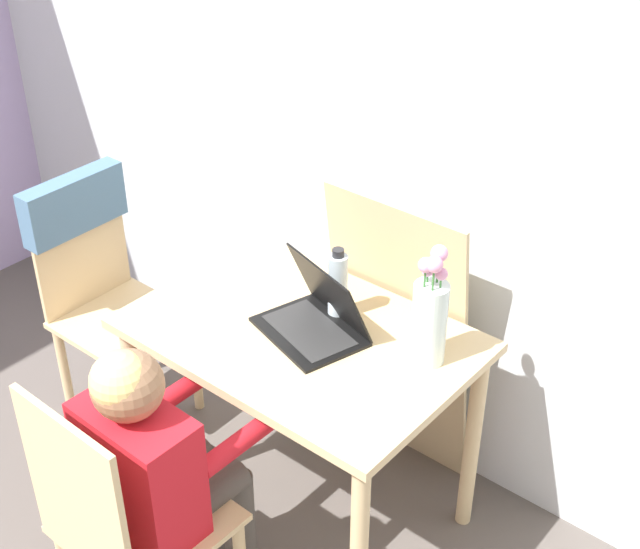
{
  "coord_description": "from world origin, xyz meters",
  "views": [
    {
      "loc": [
        1.29,
        0.1,
        2.28
      ],
      "look_at": [
        -0.09,
        1.76,
        0.91
      ],
      "focal_mm": 50.0,
      "sensor_mm": 36.0,
      "label": 1
    }
  ],
  "objects_px": {
    "chair_occupied": "(124,527)",
    "laptop": "(317,315)",
    "chair_spare": "(94,263)",
    "water_bottle": "(338,285)",
    "person_seated": "(154,457)",
    "flower_vase": "(430,316)"
  },
  "relations": [
    {
      "from": "chair_spare",
      "to": "flower_vase",
      "type": "height_order",
      "value": "flower_vase"
    },
    {
      "from": "water_bottle",
      "to": "chair_occupied",
      "type": "bearing_deg",
      "value": -93.66
    },
    {
      "from": "chair_occupied",
      "to": "water_bottle",
      "type": "height_order",
      "value": "water_bottle"
    },
    {
      "from": "chair_spare",
      "to": "person_seated",
      "type": "relative_size",
      "value": 0.93
    },
    {
      "from": "chair_occupied",
      "to": "chair_spare",
      "type": "distance_m",
      "value": 1.12
    },
    {
      "from": "laptop",
      "to": "chair_spare",
      "type": "bearing_deg",
      "value": -158.85
    },
    {
      "from": "flower_vase",
      "to": "water_bottle",
      "type": "xyz_separation_m",
      "value": [
        -0.33,
        0.01,
        -0.04
      ]
    },
    {
      "from": "chair_occupied",
      "to": "laptop",
      "type": "bearing_deg",
      "value": -93.44
    },
    {
      "from": "chair_spare",
      "to": "laptop",
      "type": "relative_size",
      "value": 2.56
    },
    {
      "from": "person_seated",
      "to": "laptop",
      "type": "relative_size",
      "value": 2.75
    },
    {
      "from": "laptop",
      "to": "water_bottle",
      "type": "xyz_separation_m",
      "value": [
        -0.0,
        0.1,
        0.06
      ]
    },
    {
      "from": "chair_occupied",
      "to": "person_seated",
      "type": "height_order",
      "value": "person_seated"
    },
    {
      "from": "flower_vase",
      "to": "water_bottle",
      "type": "distance_m",
      "value": 0.33
    },
    {
      "from": "person_seated",
      "to": "water_bottle",
      "type": "xyz_separation_m",
      "value": [
        0.05,
        0.7,
        0.21
      ]
    },
    {
      "from": "chair_occupied",
      "to": "laptop",
      "type": "height_order",
      "value": "laptop"
    },
    {
      "from": "chair_occupied",
      "to": "chair_spare",
      "type": "bearing_deg",
      "value": -34.29
    },
    {
      "from": "water_bottle",
      "to": "chair_spare",
      "type": "bearing_deg",
      "value": -169.19
    },
    {
      "from": "person_seated",
      "to": "laptop",
      "type": "height_order",
      "value": "person_seated"
    },
    {
      "from": "chair_spare",
      "to": "laptop",
      "type": "xyz_separation_m",
      "value": [
        0.96,
        0.08,
        0.16
      ]
    },
    {
      "from": "chair_spare",
      "to": "water_bottle",
      "type": "xyz_separation_m",
      "value": [
        0.96,
        0.18,
        0.22
      ]
    },
    {
      "from": "chair_occupied",
      "to": "laptop",
      "type": "xyz_separation_m",
      "value": [
        0.06,
        0.72,
        0.31
      ]
    },
    {
      "from": "person_seated",
      "to": "laptop",
      "type": "xyz_separation_m",
      "value": [
        0.05,
        0.6,
        0.15
      ]
    }
  ]
}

